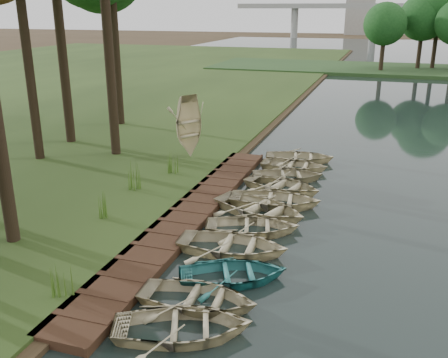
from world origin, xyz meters
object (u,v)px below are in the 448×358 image
(boardwalk, at_px, (190,215))
(rowboat_2, at_px, (233,271))
(stored_rowboat, at_px, (189,150))
(rowboat_0, at_px, (183,323))
(rowboat_1, at_px, (198,296))

(boardwalk, height_order, rowboat_2, rowboat_2)
(boardwalk, xyz_separation_m, stored_rowboat, (-2.66, 6.62, 0.47))
(rowboat_2, bearing_deg, rowboat_0, 147.87)
(stored_rowboat, bearing_deg, rowboat_2, -120.30)
(boardwalk, relative_size, rowboat_1, 5.12)
(rowboat_0, height_order, rowboat_1, rowboat_0)
(rowboat_0, relative_size, stored_rowboat, 1.06)
(boardwalk, bearing_deg, rowboat_0, -69.39)
(rowboat_0, bearing_deg, rowboat_2, -28.55)
(rowboat_0, bearing_deg, stored_rowboat, 0.71)
(boardwalk, height_order, rowboat_0, rowboat_0)
(rowboat_0, relative_size, rowboat_1, 1.05)
(boardwalk, bearing_deg, rowboat_2, -53.24)
(rowboat_0, bearing_deg, boardwalk, 0.07)
(stored_rowboat, bearing_deg, rowboat_1, -125.36)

